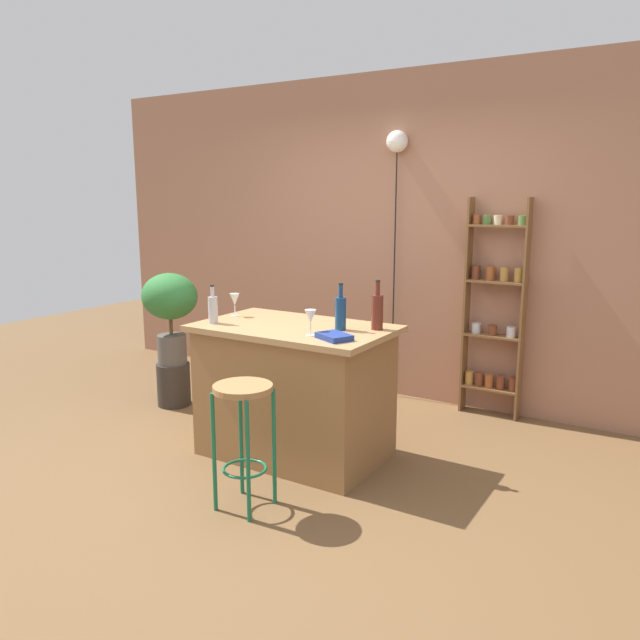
{
  "coord_description": "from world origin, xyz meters",
  "views": [
    {
      "loc": [
        2.28,
        -3.07,
        1.77
      ],
      "look_at": [
        0.05,
        0.55,
        0.92
      ],
      "focal_mm": 34.93,
      "sensor_mm": 36.0,
      "label": 1
    }
  ],
  "objects": [
    {
      "name": "spice_shelf",
      "position": [
        0.91,
        1.81,
        0.88
      ],
      "size": [
        0.47,
        0.13,
        1.76
      ],
      "color": "brown",
      "rests_on": "ground"
    },
    {
      "name": "back_wall",
      "position": [
        0.0,
        1.95,
        1.4
      ],
      "size": [
        6.4,
        0.1,
        2.8
      ],
      "primitive_type": "cube",
      "color": "#9E6B51",
      "rests_on": "ground"
    },
    {
      "name": "bottle_spirits_clear",
      "position": [
        0.33,
        0.35,
        1.03
      ],
      "size": [
        0.07,
        0.07,
        0.31
      ],
      "color": "navy",
      "rests_on": "kitchen_counter"
    },
    {
      "name": "wine_glass_center",
      "position": [
        -0.55,
        0.36,
        1.03
      ],
      "size": [
        0.07,
        0.07,
        0.16
      ],
      "color": "silver",
      "rests_on": "kitchen_counter"
    },
    {
      "name": "bottle_vinegar",
      "position": [
        0.53,
        0.48,
        1.04
      ],
      "size": [
        0.08,
        0.08,
        0.32
      ],
      "color": "#5B2319",
      "rests_on": "kitchen_counter"
    },
    {
      "name": "cookbook",
      "position": [
        0.43,
        0.09,
        0.93
      ],
      "size": [
        0.25,
        0.23,
        0.03
      ],
      "primitive_type": "cube",
      "rotation": [
        0.0,
        0.0,
        -0.46
      ],
      "color": "navy",
      "rests_on": "kitchen_counter"
    },
    {
      "name": "potted_plant",
      "position": [
        -1.47,
        0.63,
        0.87
      ],
      "size": [
        0.48,
        0.44,
        0.77
      ],
      "color": "#514C47",
      "rests_on": "plant_stool"
    },
    {
      "name": "ground",
      "position": [
        0.0,
        0.0,
        0.0
      ],
      "size": [
        12.0,
        12.0,
        0.0
      ],
      "primitive_type": "plane",
      "color": "brown"
    },
    {
      "name": "bottle_wine_red",
      "position": [
        -0.51,
        0.08,
        1.01
      ],
      "size": [
        0.07,
        0.07,
        0.26
      ],
      "color": "#B2B2B7",
      "rests_on": "kitchen_counter"
    },
    {
      "name": "bar_stool",
      "position": [
        0.17,
        -0.47,
        0.54
      ],
      "size": [
        0.34,
        0.34,
        0.73
      ],
      "color": "#196642",
      "rests_on": "ground"
    },
    {
      "name": "plant_stool",
      "position": [
        -1.47,
        0.63,
        0.18
      ],
      "size": [
        0.28,
        0.28,
        0.36
      ],
      "primitive_type": "cylinder",
      "color": "#2D2823",
      "rests_on": "ground"
    },
    {
      "name": "pendant_globe_light",
      "position": [
        0.01,
        1.84,
        2.16
      ],
      "size": [
        0.18,
        0.18,
        2.3
      ],
      "color": "black",
      "rests_on": "ground"
    },
    {
      "name": "kitchen_counter",
      "position": [
        0.0,
        0.3,
        0.46
      ],
      "size": [
        1.3,
        0.8,
        0.91
      ],
      "color": "olive",
      "rests_on": "ground"
    },
    {
      "name": "wine_glass_left",
      "position": [
        0.26,
        0.1,
        1.03
      ],
      "size": [
        0.07,
        0.07,
        0.16
      ],
      "color": "silver",
      "rests_on": "kitchen_counter"
    }
  ]
}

